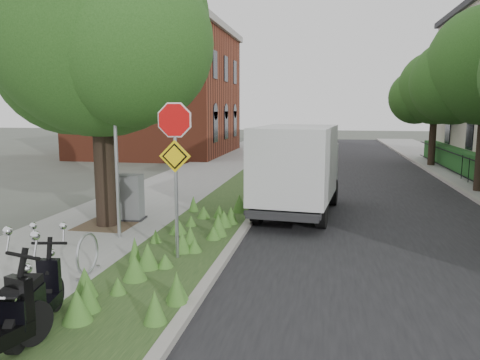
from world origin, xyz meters
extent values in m
plane|color=#4C5147|center=(0.00, 0.00, 0.00)|extent=(120.00, 120.00, 0.00)
cube|color=gray|center=(-4.25, 10.00, 0.06)|extent=(3.50, 60.00, 0.12)
cube|color=#22401B|center=(-1.50, 10.00, 0.06)|extent=(2.00, 60.00, 0.12)
cube|color=#9E9991|center=(-0.50, 10.00, 0.07)|extent=(0.20, 60.00, 0.13)
cube|color=black|center=(3.00, 10.00, 0.01)|extent=(7.00, 60.00, 0.01)
cube|color=#9E9991|center=(6.50, 10.00, 0.07)|extent=(0.20, 60.00, 0.13)
cylinder|color=black|center=(-4.00, 2.80, 2.36)|extent=(0.52, 0.52, 4.48)
sphere|color=#214A18|center=(-4.00, 2.80, 5.08)|extent=(5.40, 5.40, 5.40)
sphere|color=#214A18|center=(-5.21, 3.61, 4.41)|extent=(4.05, 4.05, 4.05)
sphere|color=#214A18|center=(-2.92, 2.12, 4.54)|extent=(3.78, 3.78, 3.78)
cube|color=#473828|center=(-4.00, 2.80, 0.12)|extent=(1.40, 1.40, 0.01)
cylinder|color=#A5A8AD|center=(-3.20, 1.80, 2.12)|extent=(0.08, 0.08, 4.00)
torus|color=#A5A8AD|center=(-2.70, -0.60, 0.50)|extent=(0.05, 0.77, 0.77)
cube|color=#A5A8AD|center=(-2.70, -0.96, 0.14)|extent=(0.06, 0.06, 0.04)
cube|color=#A5A8AD|center=(-2.70, -0.24, 0.14)|extent=(0.06, 0.06, 0.04)
cylinder|color=#A5A8AD|center=(-1.40, 0.60, 1.62)|extent=(0.07, 0.07, 3.00)
cylinder|color=red|center=(-1.40, 0.57, 2.87)|extent=(0.86, 0.03, 0.86)
cylinder|color=white|center=(-1.40, 0.58, 2.87)|extent=(0.94, 0.02, 0.94)
cube|color=yellow|center=(-1.40, 0.57, 2.17)|extent=(0.64, 0.03, 0.64)
cube|color=brown|center=(-9.50, 22.00, 4.00)|extent=(9.00, 10.00, 8.00)
cube|color=#9E9991|center=(-9.50, 22.00, 8.10)|extent=(9.40, 10.40, 0.40)
sphere|color=#214A18|center=(6.05, 10.63, 4.06)|extent=(3.15, 3.15, 3.15)
cylinder|color=black|center=(7.00, 18.00, 1.94)|extent=(0.36, 0.36, 3.64)
sphere|color=#214A18|center=(7.00, 18.00, 4.15)|extent=(3.80, 3.80, 3.80)
sphere|color=#214A18|center=(6.14, 18.57, 3.67)|extent=(2.85, 2.85, 2.85)
sphere|color=#214A18|center=(7.76, 17.52, 3.77)|extent=(2.66, 2.66, 2.66)
cylinder|color=black|center=(-2.12, -3.09, 0.41)|extent=(0.28, 0.58, 0.57)
cylinder|color=black|center=(-2.41, -2.13, 0.37)|extent=(0.21, 0.52, 0.51)
cylinder|color=black|center=(-2.19, -3.32, 0.37)|extent=(0.21, 0.52, 0.51)
cube|color=black|center=(-2.29, -2.77, 0.39)|extent=(0.53, 1.16, 0.18)
cube|color=black|center=(-2.23, -3.11, 0.63)|extent=(0.46, 0.69, 0.39)
cube|color=black|center=(-2.24, -3.06, 0.88)|extent=(0.39, 0.63, 0.12)
cube|color=#262628|center=(0.71, 5.36, 0.46)|extent=(2.30, 4.97, 0.16)
cube|color=#B7BABC|center=(0.90, 7.21, 1.24)|extent=(1.98, 1.46, 1.45)
cube|color=silver|center=(0.66, 4.87, 1.60)|extent=(2.34, 3.64, 2.00)
cube|color=#262628|center=(-3.75, 3.50, 0.14)|extent=(0.95, 0.67, 0.04)
cube|color=slate|center=(-3.75, 3.50, 0.73)|extent=(0.84, 0.56, 1.22)
camera|label=1|loc=(1.48, -8.09, 3.09)|focal=35.00mm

